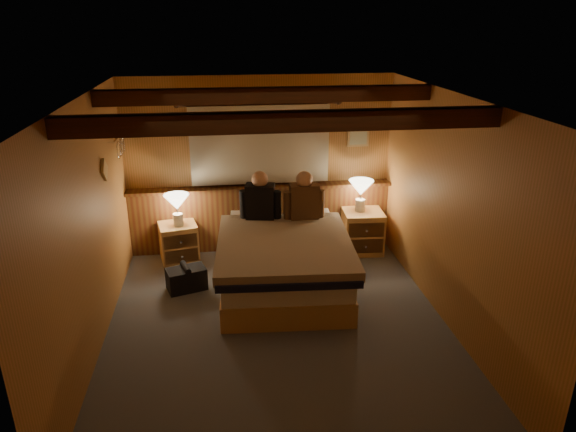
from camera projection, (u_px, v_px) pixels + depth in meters
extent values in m
plane|color=#4D535C|center=(278.00, 326.00, 5.49)|extent=(4.20, 4.20, 0.00)
plane|color=#E29E54|center=(277.00, 99.00, 4.62)|extent=(4.20, 4.20, 0.00)
plane|color=#BC7A43|center=(260.00, 165.00, 6.99)|extent=(3.60, 0.00, 3.60)
plane|color=#BC7A43|center=(88.00, 232.00, 4.83)|extent=(0.00, 4.20, 4.20)
plane|color=#BC7A43|center=(451.00, 214.00, 5.27)|extent=(0.00, 4.20, 4.20)
plane|color=#BC7A43|center=(317.00, 351.00, 3.11)|extent=(3.60, 0.00, 3.60)
cube|color=brown|center=(261.00, 218.00, 7.21)|extent=(3.60, 0.12, 0.90)
cube|color=brown|center=(261.00, 188.00, 6.98)|extent=(3.60, 0.22, 0.04)
cylinder|color=#492112|center=(259.00, 103.00, 6.61)|extent=(2.10, 0.05, 0.05)
sphere|color=#492112|center=(176.00, 105.00, 6.48)|extent=(0.08, 0.08, 0.08)
sphere|color=#492112|center=(339.00, 102.00, 6.74)|extent=(0.08, 0.08, 0.08)
cube|color=beige|center=(260.00, 145.00, 6.82)|extent=(1.85, 0.08, 1.05)
cube|color=#492112|center=(285.00, 122.00, 4.09)|extent=(3.60, 0.15, 0.16)
cube|color=#492112|center=(267.00, 95.00, 5.48)|extent=(3.60, 0.15, 0.16)
cylinder|color=white|center=(117.00, 137.00, 6.11)|extent=(0.03, 0.55, 0.03)
torus|color=white|center=(119.00, 150.00, 6.02)|extent=(0.01, 0.21, 0.21)
torus|color=white|center=(122.00, 145.00, 6.24)|extent=(0.01, 0.21, 0.21)
cube|color=tan|center=(358.00, 137.00, 7.01)|extent=(0.30, 0.03, 0.25)
cube|color=beige|center=(358.00, 138.00, 7.00)|extent=(0.24, 0.01, 0.19)
cube|color=tan|center=(284.00, 276.00, 6.24)|extent=(1.56, 2.01, 0.29)
cube|color=white|center=(284.00, 257.00, 6.14)|extent=(1.52, 1.97, 0.23)
cube|color=black|center=(285.00, 255.00, 5.87)|extent=(1.60, 1.63, 0.08)
cube|color=tan|center=(284.00, 245.00, 5.96)|extent=(1.65, 1.83, 0.12)
cube|color=white|center=(253.00, 220.00, 6.75)|extent=(0.60, 0.36, 0.15)
cube|color=white|center=(308.00, 218.00, 6.79)|extent=(0.60, 0.36, 0.15)
cube|color=tan|center=(179.00, 242.00, 6.88)|extent=(0.56, 0.52, 0.53)
cube|color=brown|center=(181.00, 241.00, 6.66)|extent=(0.43, 0.11, 0.18)
cube|color=brown|center=(182.00, 256.00, 6.74)|extent=(0.43, 0.11, 0.18)
cylinder|color=white|center=(181.00, 241.00, 6.66)|extent=(0.04, 0.04, 0.03)
cylinder|color=white|center=(182.00, 256.00, 6.74)|extent=(0.04, 0.04, 0.03)
cube|color=tan|center=(362.00, 231.00, 7.16)|extent=(0.57, 0.52, 0.59)
cube|color=brown|center=(366.00, 230.00, 6.90)|extent=(0.48, 0.05, 0.21)
cube|color=brown|center=(365.00, 246.00, 6.98)|extent=(0.48, 0.05, 0.21)
cylinder|color=white|center=(366.00, 230.00, 6.90)|extent=(0.03, 0.03, 0.03)
cylinder|color=white|center=(365.00, 246.00, 6.98)|extent=(0.03, 0.03, 0.03)
cylinder|color=beige|center=(178.00, 220.00, 6.72)|extent=(0.13, 0.13, 0.16)
cylinder|color=white|center=(178.00, 212.00, 6.68)|extent=(0.02, 0.02, 0.09)
cone|color=beige|center=(177.00, 202.00, 6.64)|extent=(0.33, 0.33, 0.20)
cylinder|color=beige|center=(360.00, 205.00, 7.04)|extent=(0.13, 0.13, 0.17)
cylinder|color=white|center=(360.00, 197.00, 7.00)|extent=(0.02, 0.02, 0.09)
cone|color=beige|center=(361.00, 188.00, 6.95)|extent=(0.34, 0.34, 0.21)
cube|color=black|center=(260.00, 202.00, 6.54)|extent=(0.39, 0.27, 0.48)
cylinder|color=black|center=(244.00, 205.00, 6.56)|extent=(0.11, 0.11, 0.38)
cylinder|color=black|center=(277.00, 205.00, 6.54)|extent=(0.11, 0.11, 0.38)
sphere|color=#DEA585|center=(260.00, 179.00, 6.43)|extent=(0.21, 0.21, 0.21)
cube|color=#513620|center=(304.00, 202.00, 6.54)|extent=(0.37, 0.22, 0.47)
cylinder|color=#513620|center=(288.00, 206.00, 6.52)|extent=(0.11, 0.11, 0.38)
cylinder|color=#513620|center=(320.00, 204.00, 6.59)|extent=(0.11, 0.11, 0.38)
sphere|color=#DEA585|center=(304.00, 179.00, 6.43)|extent=(0.21, 0.21, 0.21)
cube|color=black|center=(186.00, 279.00, 6.19)|extent=(0.52, 0.40, 0.27)
cylinder|color=black|center=(186.00, 267.00, 6.14)|extent=(0.15, 0.28, 0.07)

